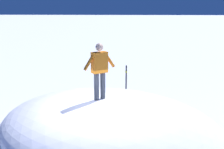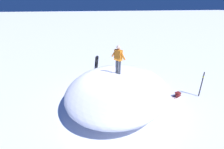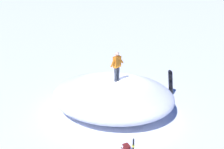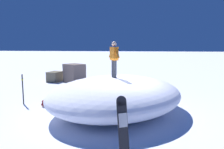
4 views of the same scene
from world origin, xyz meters
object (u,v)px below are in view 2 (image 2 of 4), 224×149
(snowboarder_standing, at_px, (118,58))
(trail_marker_pole, at_px, (202,84))
(snowboard_primary_upright, at_px, (96,65))
(backpack_near, at_px, (178,95))

(snowboarder_standing, xyz_separation_m, trail_marker_pole, (-4.91, 0.72, -1.70))
(snowboarder_standing, bearing_deg, snowboard_primary_upright, -77.15)
(snowboard_primary_upright, height_order, trail_marker_pole, snowboard_primary_upright)
(trail_marker_pole, bearing_deg, backpack_near, -8.10)
(snowboarder_standing, height_order, snowboard_primary_upright, snowboarder_standing)
(snowboard_primary_upright, relative_size, trail_marker_pole, 1.06)
(snowboard_primary_upright, xyz_separation_m, trail_marker_pole, (-5.72, 4.27, -0.03))
(backpack_near, xyz_separation_m, trail_marker_pole, (-1.31, 0.19, 0.67))
(snowboard_primary_upright, bearing_deg, snowboarder_standing, 102.85)
(snowboarder_standing, distance_m, snowboard_primary_upright, 4.00)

